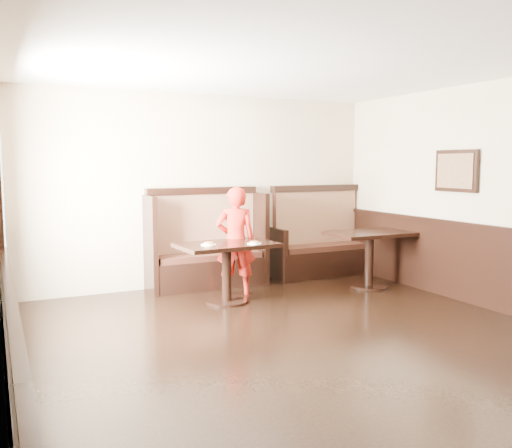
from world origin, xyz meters
TOP-DOWN VIEW (x-y plane):
  - ground at (0.00, 0.00)m, footprint 7.00×7.00m
  - room_shell at (-0.30, 0.28)m, footprint 7.00×7.00m
  - booth_main at (0.00, 3.30)m, footprint 1.75×0.72m
  - booth_neighbor at (1.95, 3.29)m, footprint 1.65×0.72m
  - table_main at (-0.10, 2.29)m, footprint 1.27×0.85m
  - table_neighbor at (2.12, 2.22)m, footprint 1.19×0.79m
  - child at (0.19, 2.66)m, footprint 0.63×0.51m
  - pizza_plate_left at (-0.36, 2.24)m, footprint 0.19×0.19m
  - pizza_plate_right at (0.20, 2.09)m, footprint 0.18×0.18m

SIDE VIEW (x-z plane):
  - ground at x=0.00m, z-range 0.00..0.00m
  - booth_neighbor at x=1.95m, z-range -0.24..1.21m
  - booth_main at x=0.00m, z-range -0.20..1.25m
  - table_main at x=-0.10m, z-range 0.21..0.99m
  - table_neighbor at x=2.12m, z-range 0.20..1.02m
  - room_shell at x=-0.30m, z-range -2.83..4.17m
  - child at x=0.19m, z-range 0.00..1.49m
  - pizza_plate_right at x=0.20m, z-range 0.78..0.81m
  - pizza_plate_left at x=-0.36m, z-range 0.78..0.81m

